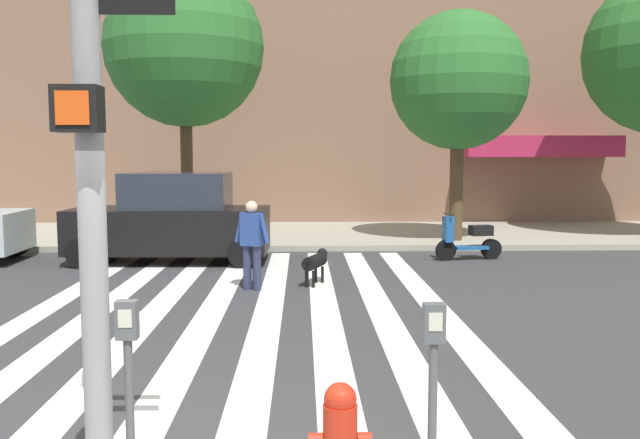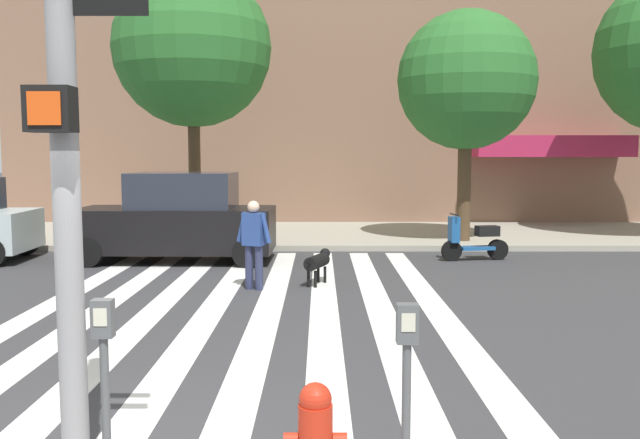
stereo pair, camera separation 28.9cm
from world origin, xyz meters
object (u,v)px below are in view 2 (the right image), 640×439
parking_meter_third_along (406,376)px  street_tree_middle (466,81)px  parked_car_behind_first (178,220)px  dog_on_leash (318,262)px  fire_hydrant (315,438)px  street_tree_nearest (192,48)px  parking_meter_second_along (104,369)px  pedestrian_dog_walker (253,240)px  parked_scooter (475,240)px

parking_meter_third_along → street_tree_middle: bearing=76.3°
parked_car_behind_first → dog_on_leash: 4.32m
parked_car_behind_first → fire_hydrant: bearing=-73.2°
parked_car_behind_first → street_tree_middle: street_tree_middle is taller
street_tree_nearest → dog_on_leash: 8.12m
fire_hydrant → parking_meter_second_along: 1.52m
parked_car_behind_first → street_tree_middle: (7.19, 2.59, 3.45)m
pedestrian_dog_walker → street_tree_nearest: bearing=110.1°
parking_meter_second_along → parked_car_behind_first: (-1.84, 10.89, -0.05)m
fire_hydrant → street_tree_middle: size_ratio=0.12×
parked_scooter → street_tree_middle: (0.26, 2.47, 3.95)m
pedestrian_dog_walker → dog_on_leash: (1.17, 0.46, -0.48)m
parking_meter_second_along → street_tree_nearest: street_tree_nearest is taller
fire_hydrant → parking_meter_third_along: size_ratio=0.56×
parking_meter_third_along → parked_car_behind_first: size_ratio=0.30×
fire_hydrant → parked_scooter: bearing=71.5°
street_tree_nearest → street_tree_middle: (7.31, -0.19, -0.88)m
fire_hydrant → parked_car_behind_first: 11.33m
parking_meter_third_along → dog_on_leash: 8.28m
parked_scooter → street_tree_middle: street_tree_middle is taller
dog_on_leash → pedestrian_dog_walker: bearing=-158.5°
parking_meter_second_along → parking_meter_third_along: 2.03m
parked_car_behind_first → street_tree_middle: bearing=19.8°
parking_meter_second_along → parked_scooter: size_ratio=0.84×
parking_meter_second_along → pedestrian_dog_walker: (0.25, 7.64, -0.10)m
parked_scooter → street_tree_middle: size_ratio=0.26×
parking_meter_third_along → pedestrian_dog_walker: (-1.78, 7.78, -0.10)m
fire_hydrant → parking_meter_second_along: (-1.43, -0.05, 0.51)m
parked_car_behind_first → street_tree_middle: size_ratio=0.74×
parking_meter_second_along → street_tree_nearest: size_ratio=0.19×
fire_hydrant → pedestrian_dog_walker: size_ratio=0.47×
fire_hydrant → parked_car_behind_first: size_ratio=0.17×
parking_meter_third_along → parked_scooter: parking_meter_third_along is taller
parked_scooter → pedestrian_dog_walker: 5.92m
parked_car_behind_first → street_tree_nearest: bearing=92.5°
fire_hydrant → parking_meter_second_along: parking_meter_second_along is taller
parking_meter_third_along → pedestrian_dog_walker: pedestrian_dog_walker is taller
parking_meter_second_along → street_tree_middle: bearing=68.3°
parked_scooter → street_tree_nearest: street_tree_nearest is taller
parked_car_behind_first → parked_scooter: (6.93, 0.11, -0.50)m
parking_meter_second_along → parking_meter_third_along: size_ratio=1.00×
parking_meter_third_along → street_tree_middle: street_tree_middle is taller
dog_on_leash → parking_meter_third_along: bearing=-85.8°
parking_meter_third_along → pedestrian_dog_walker: bearing=102.9°
parked_car_behind_first → dog_on_leash: bearing=-40.6°
parked_scooter → dog_on_leash: 4.68m
fire_hydrant → pedestrian_dog_walker: bearing=98.9°
street_tree_nearest → street_tree_middle: bearing=-1.5°
parked_scooter → parking_meter_third_along: bearing=-105.4°
parking_meter_third_along → dog_on_leash: size_ratio=1.26×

